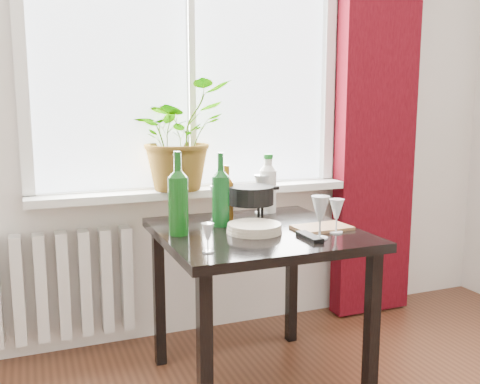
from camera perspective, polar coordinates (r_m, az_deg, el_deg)
name	(u,v)px	position (r m, az deg, el deg)	size (l,w,h in m)	color
window	(190,44)	(2.92, -5.40, 15.48)	(1.72, 0.08, 1.62)	white
windowsill	(196,191)	(2.87, -4.77, 0.08)	(1.72, 0.20, 0.04)	silver
curtain	(377,102)	(3.31, 14.40, 9.24)	(0.50, 0.12, 2.56)	#3B050C
radiator	(52,286)	(2.89, -19.38, -9.47)	(0.80, 0.10, 0.55)	silver
table	(257,249)	(2.39, 1.81, -6.14)	(0.85, 0.85, 0.74)	black
potted_plant	(178,135)	(2.79, -6.59, 6.05)	(0.51, 0.44, 0.57)	#397C21
wine_bottle_left	(178,192)	(2.26, -6.62, -0.05)	(0.08, 0.08, 0.36)	#0D460F
wine_bottle_right	(221,189)	(2.41, -2.08, 0.32)	(0.08, 0.08, 0.34)	#0C4215
bottle_amber	(227,192)	(2.53, -1.43, -0.05)	(0.07, 0.07, 0.27)	brown
cleaning_bottle	(268,183)	(2.71, 3.00, 0.98)	(0.09, 0.09, 0.30)	silver
wineglass_front_right	(320,217)	(2.22, 8.54, -2.64)	(0.08, 0.08, 0.18)	silver
wineglass_far_right	(336,216)	(2.33, 10.25, -2.50)	(0.07, 0.07, 0.15)	silver
wineglass_back_center	(262,193)	(2.70, 2.38, -0.15)	(0.09, 0.09, 0.20)	silver
wineglass_back_left	(217,203)	(2.53, -2.42, -1.15)	(0.07, 0.07, 0.17)	#B6BDC4
wineglass_front_left	(208,238)	(2.00, -3.46, -4.90)	(0.05, 0.05, 0.11)	silver
plate_stack	(254,228)	(2.31, 1.53, -3.86)	(0.24, 0.24, 0.04)	beige
fondue_pot	(251,204)	(2.52, 1.17, -1.24)	(0.25, 0.21, 0.17)	black
tv_remote	(310,237)	(2.22, 7.43, -4.76)	(0.05, 0.16, 0.02)	black
cutting_board	(322,228)	(2.40, 8.72, -3.77)	(0.25, 0.16, 0.01)	#936742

